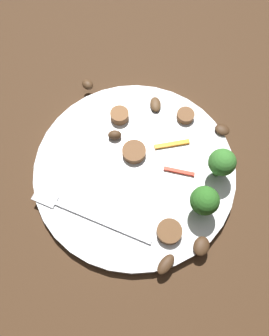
{
  "coord_description": "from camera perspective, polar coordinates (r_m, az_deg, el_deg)",
  "views": [
    {
      "loc": [
        -0.04,
        0.19,
        0.47
      ],
      "look_at": [
        0.0,
        0.0,
        0.02
      ],
      "focal_mm": 35.48,
      "sensor_mm": 36.0,
      "label": 1
    }
  ],
  "objects": [
    {
      "name": "ground_plane",
      "position": [
        0.51,
        -0.0,
        -0.69
      ],
      "size": [
        1.4,
        1.4,
        0.0
      ],
      "primitive_type": "plane",
      "color": "#422B19"
    },
    {
      "name": "mushroom_4",
      "position": [
        0.45,
        5.4,
        -16.15
      ],
      "size": [
        0.03,
        0.03,
        0.01
      ],
      "primitive_type": "ellipsoid",
      "rotation": [
        0.0,
        0.0,
        4.26
      ],
      "color": "#422B19",
      "rests_on": "plate"
    },
    {
      "name": "sausage_slice_2",
      "position": [
        0.53,
        -2.58,
        9.02
      ],
      "size": [
        0.04,
        0.04,
        0.01
      ],
      "primitive_type": "cylinder",
      "rotation": [
        0.0,
        0.0,
        1.92
      ],
      "color": "brown",
      "rests_on": "plate"
    },
    {
      "name": "mushroom_5",
      "position": [
        0.57,
        -8.06,
        13.99
      ],
      "size": [
        0.03,
        0.02,
        0.01
      ],
      "primitive_type": "ellipsoid",
      "rotation": [
        0.0,
        0.0,
        5.7
      ],
      "color": "#4C331E",
      "rests_on": "plate"
    },
    {
      "name": "fork",
      "position": [
        0.47,
        -9.04,
        -7.75
      ],
      "size": [
        0.18,
        0.04,
        0.0
      ],
      "rotation": [
        0.0,
        0.0,
        -0.17
      ],
      "color": "silver",
      "rests_on": "plate"
    },
    {
      "name": "pepper_strip_1",
      "position": [
        0.51,
        6.43,
        4.07
      ],
      "size": [
        0.05,
        0.03,
        0.0
      ],
      "primitive_type": "cube",
      "rotation": [
        0.0,
        0.0,
        0.41
      ],
      "color": "orange",
      "rests_on": "plate"
    },
    {
      "name": "mushroom_1",
      "position": [
        0.54,
        3.62,
        10.86
      ],
      "size": [
        0.02,
        0.03,
        0.01
      ],
      "primitive_type": "ellipsoid",
      "rotation": [
        0.0,
        0.0,
        5.01
      ],
      "color": "brown",
      "rests_on": "plate"
    },
    {
      "name": "sausage_slice_3",
      "position": [
        0.46,
        5.98,
        -10.83
      ],
      "size": [
        0.04,
        0.04,
        0.01
      ],
      "primitive_type": "cylinder",
      "rotation": [
        0.0,
        0.0,
        2.79
      ],
      "color": "brown",
      "rests_on": "plate"
    },
    {
      "name": "plate",
      "position": [
        0.5,
        -0.0,
        -0.35
      ],
      "size": [
        0.3,
        0.3,
        0.02
      ],
      "primitive_type": "cylinder",
      "color": "white",
      "rests_on": "ground_plane"
    },
    {
      "name": "broccoli_floret_1",
      "position": [
        0.47,
        14.8,
        0.89
      ],
      "size": [
        0.04,
        0.04,
        0.06
      ],
      "color": "#408630",
      "rests_on": "plate"
    },
    {
      "name": "mushroom_3",
      "position": [
        0.46,
        11.41,
        -13.02
      ],
      "size": [
        0.03,
        0.03,
        0.01
      ],
      "primitive_type": "ellipsoid",
      "rotation": [
        0.0,
        0.0,
        4.52
      ],
      "color": "#422B19",
      "rests_on": "plate"
    },
    {
      "name": "sausage_slice_1",
      "position": [
        0.53,
        8.74,
        8.89
      ],
      "size": [
        0.03,
        0.03,
        0.01
      ],
      "primitive_type": "cylinder",
      "rotation": [
        0.0,
        0.0,
        2.95
      ],
      "color": "brown",
      "rests_on": "plate"
    },
    {
      "name": "sausage_slice_0",
      "position": [
        0.5,
        -0.08,
        2.79
      ],
      "size": [
        0.04,
        0.04,
        0.01
      ],
      "primitive_type": "cylinder",
      "rotation": [
        0.0,
        0.0,
        1.51
      ],
      "color": "brown",
      "rests_on": "plate"
    },
    {
      "name": "mushroom_2",
      "position": [
        0.51,
        -3.42,
        5.69
      ],
      "size": [
        0.02,
        0.02,
        0.01
      ],
      "primitive_type": "ellipsoid",
      "rotation": [
        0.0,
        0.0,
        3.4
      ],
      "color": "#4C331E",
      "rests_on": "plate"
    },
    {
      "name": "pepper_strip_0",
      "position": [
        0.49,
        7.66,
        -0.59
      ],
      "size": [
        0.05,
        0.01,
        0.0
      ],
      "primitive_type": "cube",
      "rotation": [
        0.0,
        0.0,
        0.0
      ],
      "color": "red",
      "rests_on": "plate"
    },
    {
      "name": "mushroom_0",
      "position": [
        0.53,
        14.84,
        6.39
      ],
      "size": [
        0.03,
        0.02,
        0.01
      ],
      "primitive_type": "ellipsoid",
      "rotation": [
        0.0,
        0.0,
        2.95
      ],
      "color": "#422B19",
      "rests_on": "plate"
    },
    {
      "name": "broccoli_floret_0",
      "position": [
        0.44,
        11.95,
        -5.54
      ],
      "size": [
        0.04,
        0.04,
        0.06
      ],
      "color": "#347525",
      "rests_on": "plate"
    }
  ]
}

